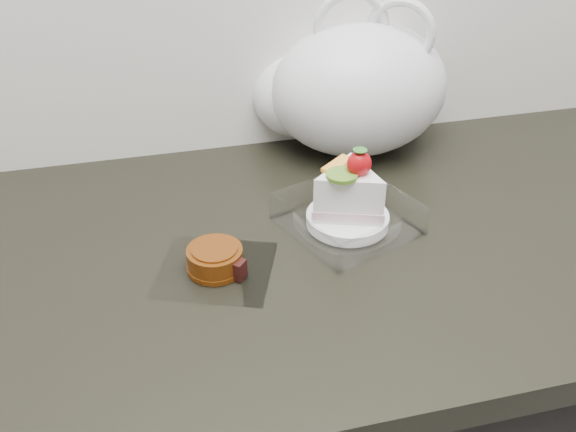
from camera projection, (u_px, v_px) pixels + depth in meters
The scene contains 3 objects.
cake_tray at pixel (348, 206), 0.91m from camera, with size 0.21×0.21×0.13m.
mooncake_wrap at pixel (216, 261), 0.84m from camera, with size 0.19×0.18×0.04m.
plastic_bag at pixel (348, 89), 1.08m from camera, with size 0.38×0.33×0.28m.
Camera 1 is at (-0.19, 0.98, 1.43)m, focal length 40.00 mm.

